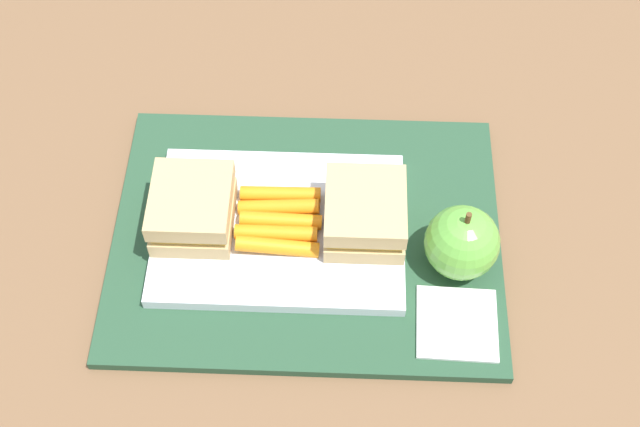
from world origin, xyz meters
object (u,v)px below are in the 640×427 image
Objects in this scene: food_tray at (280,228)px; sandwich_half_right at (365,214)px; apple at (462,243)px; sandwich_half_left at (192,208)px; paper_napkin at (457,324)px; carrot_sticks_bundle at (279,220)px.

food_tray is 0.08m from sandwich_half_right.
sandwich_half_right is at bearing 162.19° from apple.
sandwich_half_right is (0.08, 0.00, 0.03)m from food_tray.
sandwich_half_left reaches higher than paper_napkin.
apple reaches higher than food_tray.
carrot_sticks_bundle reaches higher than paper_napkin.
sandwich_half_left is 1.14× the size of paper_napkin.
sandwich_half_right is 1.14× the size of paper_napkin.
apple is at bearing -6.49° from sandwich_half_left.
sandwich_half_right is 1.01× the size of carrot_sticks_bundle.
paper_napkin is at bearing -29.52° from carrot_sticks_bundle.
carrot_sticks_bundle is 0.19m from paper_napkin.
food_tray is 0.01m from carrot_sticks_bundle.
carrot_sticks_bundle is at bearing 149.85° from food_tray.
sandwich_half_right is 0.09m from apple.
sandwich_half_left is 1.03× the size of apple.
apple reaches higher than sandwich_half_right.
apple is (0.24, -0.03, -0.00)m from sandwich_half_left.
food_tray is 0.17m from apple.
sandwich_half_left is 0.08m from carrot_sticks_bundle.
food_tray is 0.08m from sandwich_half_left.
carrot_sticks_bundle is at bearing 150.48° from paper_napkin.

